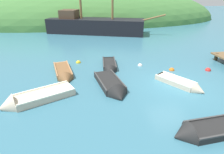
{
  "coord_description": "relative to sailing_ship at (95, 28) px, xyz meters",
  "views": [
    {
      "loc": [
        -5.53,
        -9.56,
        5.44
      ],
      "look_at": [
        -3.57,
        1.58,
        0.18
      ],
      "focal_mm": 29.86,
      "sensor_mm": 36.0,
      "label": 1
    }
  ],
  "objects": [
    {
      "name": "ground_plane",
      "position": [
        3.35,
        -16.83,
        -0.77
      ],
      "size": [
        120.0,
        120.0,
        0.0
      ],
      "primitive_type": "plane",
      "color": "teal"
    },
    {
      "name": "shore_hill",
      "position": [
        -1.56,
        12.73,
        -0.77
      ],
      "size": [
        55.65,
        22.5,
        12.99
      ],
      "primitive_type": "ellipsoid",
      "color": "#477F3D",
      "rests_on": "ground"
    },
    {
      "name": "sailing_ship",
      "position": [
        0.0,
        0.0,
        0.0
      ],
      "size": [
        15.5,
        7.6,
        12.13
      ],
      "rotation": [
        0.0,
        0.0,
        -0.35
      ],
      "color": "black",
      "rests_on": "ground"
    },
    {
      "name": "rowboat_outer_right",
      "position": [
        -0.43,
        -16.57,
        -0.66
      ],
      "size": [
        1.78,
        3.76,
        1.2
      ],
      "rotation": [
        0.0,
        0.0,
        4.87
      ],
      "color": "black",
      "rests_on": "ground"
    },
    {
      "name": "rowboat_portside",
      "position": [
        -3.45,
        -13.98,
        -0.68
      ],
      "size": [
        1.68,
        3.75,
        1.01
      ],
      "rotation": [
        0.0,
        0.0,
        4.9
      ],
      "color": "brown",
      "rests_on": "ground"
    },
    {
      "name": "rowboat_center",
      "position": [
        3.94,
        -16.94,
        -0.68
      ],
      "size": [
        2.43,
        3.16,
        0.87
      ],
      "rotation": [
        0.0,
        0.0,
        5.27
      ],
      "color": "beige",
      "rests_on": "ground"
    },
    {
      "name": "rowboat_outer_left",
      "position": [
        -0.06,
        -13.23,
        -0.66
      ],
      "size": [
        1.28,
        3.21,
        0.94
      ],
      "rotation": [
        0.0,
        0.0,
        4.61
      ],
      "color": "black",
      "rests_on": "ground"
    },
    {
      "name": "rowboat_far",
      "position": [
        -4.92,
        -17.23,
        -0.65
      ],
      "size": [
        4.03,
        2.7,
        1.22
      ],
      "rotation": [
        0.0,
        0.0,
        3.56
      ],
      "color": "beige",
      "rests_on": "ground"
    },
    {
      "name": "rowboat_near_dock",
      "position": [
        2.73,
        -21.07,
        -0.69
      ],
      "size": [
        3.58,
        1.32,
        1.1
      ],
      "rotation": [
        0.0,
        0.0,
        3.2
      ],
      "color": "black",
      "rests_on": "ground"
    },
    {
      "name": "buoy_red",
      "position": [
        7.14,
        -14.96,
        -0.77
      ],
      "size": [
        0.42,
        0.42,
        0.42
      ],
      "primitive_type": "sphere",
      "color": "red",
      "rests_on": "ground"
    },
    {
      "name": "buoy_orange",
      "position": [
        4.48,
        -14.45,
        -0.77
      ],
      "size": [
        0.4,
        0.4,
        0.4
      ],
      "primitive_type": "sphere",
      "color": "orange",
      "rests_on": "ground"
    },
    {
      "name": "buoy_white",
      "position": [
        2.42,
        -13.14,
        -0.77
      ],
      "size": [
        0.37,
        0.37,
        0.37
      ],
      "primitive_type": "sphere",
      "color": "white",
      "rests_on": "ground"
    },
    {
      "name": "buoy_yellow",
      "position": [
        -2.42,
        -11.62,
        -0.77
      ],
      "size": [
        0.41,
        0.41,
        0.41
      ],
      "primitive_type": "sphere",
      "color": "yellow",
      "rests_on": "ground"
    }
  ]
}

